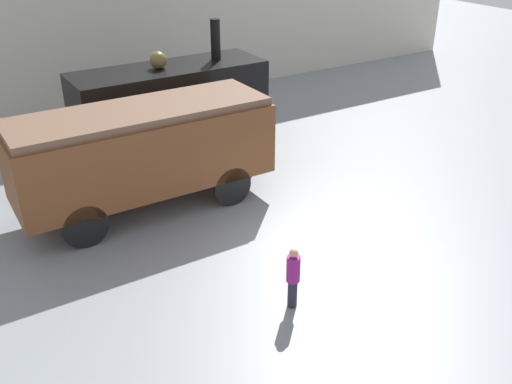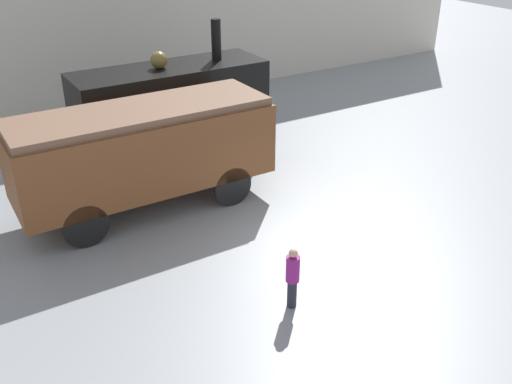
% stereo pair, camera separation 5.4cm
% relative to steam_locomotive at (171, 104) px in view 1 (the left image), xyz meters
% --- Properties ---
extents(ground_plane, '(80.00, 80.00, 0.00)m').
position_rel_steam_locomotive_xyz_m(ground_plane, '(0.26, -8.11, -2.13)').
color(ground_plane, gray).
extents(backdrop_wall, '(44.00, 0.15, 9.00)m').
position_rel_steam_locomotive_xyz_m(backdrop_wall, '(0.26, 7.07, 2.37)').
color(backdrop_wall, beige).
rests_on(backdrop_wall, ground_plane).
extents(steam_locomotive, '(7.33, 2.46, 5.09)m').
position_rel_steam_locomotive_xyz_m(steam_locomotive, '(0.00, 0.00, 0.00)').
color(steam_locomotive, black).
rests_on(steam_locomotive, ground_plane).
extents(passenger_coach_wooden, '(8.14, 2.78, 3.44)m').
position_rel_steam_locomotive_xyz_m(passenger_coach_wooden, '(-2.54, -3.53, -0.01)').
color(passenger_coach_wooden, brown).
rests_on(passenger_coach_wooden, ground_plane).
extents(visitor_person, '(0.34, 0.34, 1.69)m').
position_rel_steam_locomotive_xyz_m(visitor_person, '(-1.47, -10.25, -1.21)').
color(visitor_person, '#262633').
rests_on(visitor_person, ground_plane).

